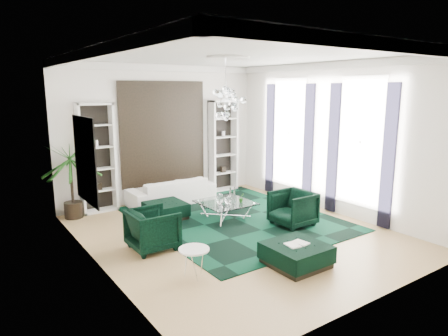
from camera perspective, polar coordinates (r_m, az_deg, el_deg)
floor at (r=8.95m, az=1.66°, el=-9.32°), size 6.00×7.00×0.02m
ceiling at (r=8.41m, az=1.82°, el=15.85°), size 6.00×7.00×0.02m
wall_back at (r=11.46m, az=-8.78°, el=4.93°), size 6.00×0.02×3.80m
wall_front at (r=6.06m, az=21.85°, el=-1.29°), size 6.00×0.02×3.80m
wall_left at (r=7.13m, az=-18.12°, el=0.73°), size 0.02×7.00×3.80m
wall_right at (r=10.53m, az=15.07°, el=4.13°), size 0.02×7.00×3.80m
crown_molding at (r=8.40m, az=1.81°, el=15.11°), size 6.00×7.00×0.18m
ceiling_medallion at (r=8.65m, az=0.59°, el=15.46°), size 0.90×0.90×0.05m
tapestry at (r=11.42m, az=-8.67°, el=4.91°), size 2.50×0.06×2.80m
shelving_left at (r=10.64m, az=-17.69°, el=1.33°), size 0.90×0.38×2.80m
shelving_right at (r=12.33m, az=-0.13°, el=3.15°), size 0.90×0.38×2.80m
painting at (r=7.72m, az=-19.11°, el=1.05°), size 0.04×1.30×1.60m
window_near at (r=9.96m, az=18.94°, el=3.52°), size 0.03×1.10×2.90m
curtain_near_a at (r=9.53m, az=22.48°, el=1.43°), size 0.07×0.30×3.25m
curtain_near_b at (r=10.44m, az=15.31°, el=2.67°), size 0.07×0.30×3.25m
window_far at (r=11.53m, az=9.31°, el=4.95°), size 0.03×1.10×2.90m
curtain_far_a at (r=10.99m, az=11.96°, el=3.24°), size 0.07×0.30×3.25m
curtain_far_b at (r=12.11m, az=6.59°, el=4.12°), size 0.07×0.30×3.25m
rug at (r=9.87m, az=1.50°, el=-7.22°), size 4.20×5.00×0.02m
sofa at (r=11.17m, az=-7.52°, el=-3.29°), size 2.39×0.94×0.70m
armchair_left at (r=8.10m, az=-10.15°, el=-8.60°), size 0.89×0.87×0.81m
armchair_right at (r=9.43m, az=9.78°, el=-5.72°), size 0.89×0.87×0.81m
coffee_table at (r=9.86m, az=0.21°, el=-6.03°), size 1.20×1.20×0.41m
ottoman_side at (r=9.94m, az=-8.32°, el=-6.05°), size 0.90×0.90×0.40m
ottoman_front at (r=7.45m, az=10.28°, el=-12.12°), size 1.00×1.00×0.40m
book at (r=7.37m, az=10.34°, el=-10.58°), size 0.42×0.28×0.03m
side_table at (r=6.91m, az=-4.29°, el=-13.43°), size 0.52×0.52×0.50m
palm at (r=10.34m, az=-21.06°, el=-0.29°), size 1.50×1.50×2.40m
chandelier at (r=8.26m, az=0.21°, el=9.28°), size 0.80×0.80×0.72m
table_plant at (r=9.74m, az=2.51°, el=-4.25°), size 0.13×0.11×0.24m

